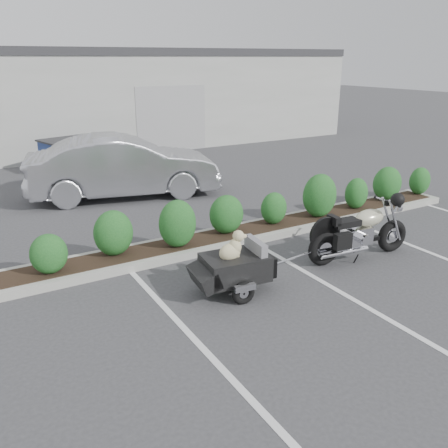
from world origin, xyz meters
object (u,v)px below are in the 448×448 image
motorcycle (360,233)px  dumpster (70,156)px  pet_trailer (234,266)px  sedan (124,167)px

motorcycle → dumpster: bearing=112.9°
motorcycle → dumpster: (-3.01, 10.01, 0.06)m
pet_trailer → dumpster: 9.99m
motorcycle → pet_trailer: 2.78m
pet_trailer → dumpster: bearing=97.5°
motorcycle → dumpster: size_ratio=1.15×
pet_trailer → dumpster: dumpster is taller
motorcycle → pet_trailer: size_ratio=1.24×
pet_trailer → sedan: 6.40m
motorcycle → sedan: (-2.41, 6.40, 0.32)m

